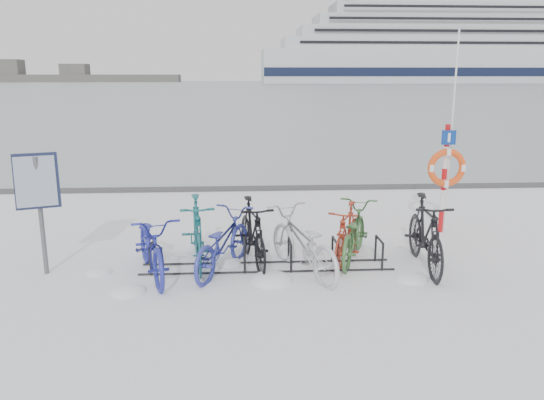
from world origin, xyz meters
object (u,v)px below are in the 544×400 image
object	(u,v)px
lifebuoy_station	(446,168)
info_board	(37,188)
bike_rack	(267,257)
cruise_ferry	(447,49)

from	to	relation	value
lifebuoy_station	info_board	bearing A→B (deg)	-165.36
bike_rack	cruise_ferry	distance (m)	230.66
lifebuoy_station	cruise_ferry	xyz separation A→B (m)	(81.33, 212.31, 12.52)
bike_rack	lifebuoy_station	bearing A→B (deg)	26.60
lifebuoy_station	bike_rack	bearing A→B (deg)	-153.40
bike_rack	info_board	bearing A→B (deg)	-179.03
bike_rack	cruise_ferry	size ratio (longest dim) A/B	0.03
info_board	cruise_ferry	bearing A→B (deg)	48.03
cruise_ferry	bike_rack	bearing A→B (deg)	-111.62
bike_rack	cruise_ferry	bearing A→B (deg)	68.38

